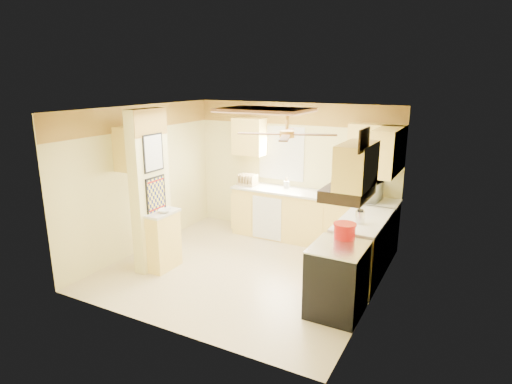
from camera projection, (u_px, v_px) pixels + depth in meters
The scene contains 34 objects.
floor at pixel (244, 269), 6.77m from camera, with size 4.00×4.00×0.00m, color #CFB78F.
ceiling at pixel (243, 109), 6.12m from camera, with size 4.00×4.00×0.00m, color white.
wall_back at pixel (293, 170), 8.07m from camera, with size 4.00×4.00×0.00m, color #EADE8F.
wall_front at pixel (161, 232), 4.82m from camera, with size 4.00×4.00×0.00m, color #EADE8F.
wall_left at pixel (143, 179), 7.35m from camera, with size 3.80×3.80×0.00m, color #EADE8F.
wall_right at pixel (378, 212), 5.54m from camera, with size 3.80×3.80×0.00m, color #EADE8F.
wallpaper_border at pixel (294, 114), 7.78m from camera, with size 4.00×0.02×0.40m, color gold.
partition_column at pixel (150, 191), 6.59m from camera, with size 0.20×0.70×2.50m, color #EADE8F.
partition_ledge at pixel (164, 242), 6.69m from camera, with size 0.25×0.55×0.90m, color #FFDE79.
ledge_top at pixel (163, 213), 6.57m from camera, with size 0.28×0.58×0.04m, color silver.
lower_cabinets_back at pixel (311, 219), 7.79m from camera, with size 3.00×0.60×0.90m, color #FFDE79.
lower_cabinets_right at pixel (363, 249), 6.39m from camera, with size 0.60×1.40×0.90m, color #FFDE79.
countertop_back at pixel (312, 194), 7.66m from camera, with size 3.04×0.64×0.04m, color silver.
countertop_right at pixel (364, 220), 6.28m from camera, with size 0.64×1.44×0.04m, color silver.
dishwasher_panel at pixel (267, 218), 7.87m from camera, with size 0.58×0.02×0.80m, color white.
window at pixel (281, 153), 8.09m from camera, with size 0.92×0.02×1.02m.
upper_cab_back_left at pixel (249, 136), 8.15m from camera, with size 0.60×0.35×0.70m, color #FFDE79.
upper_cab_back_right at pixel (377, 146), 7.06m from camera, with size 0.90×0.35×0.70m, color #FFDE79.
upper_cab_right at pixel (388, 151), 6.53m from camera, with size 0.35×1.00×0.70m, color #FFDE79.
upper_cab_left_wall at pixel (138, 147), 6.90m from camera, with size 0.35×0.75×0.70m, color #FFDE79.
upper_cab_over_stove at pixel (356, 165), 4.97m from camera, with size 0.35×0.76×0.52m, color #FFDE79.
stove at pixel (337, 279), 5.42m from camera, with size 0.68×0.77×0.92m.
range_hood at pixel (348, 192), 5.09m from camera, with size 0.50×0.76×0.14m, color black.
poster_menu at pixel (153, 153), 6.38m from camera, with size 0.02×0.42×0.57m.
poster_nashville at pixel (156, 195), 6.55m from camera, with size 0.02×0.42×0.57m.
ceiling_light_panel at pixel (265, 110), 6.51m from camera, with size 1.35×0.95×0.06m.
ceiling_fan at pixel (287, 134), 5.13m from camera, with size 1.15×1.15×0.26m.
vent_grate at pixel (364, 140), 4.51m from camera, with size 0.02×0.40×0.25m, color black.
microwave at pixel (363, 190), 7.19m from camera, with size 0.59×0.40×0.32m, color white.
bowl at pixel (165, 211), 6.54m from camera, with size 0.20×0.20×0.05m, color white.
dutch_oven at pixel (345, 231), 5.55m from camera, with size 0.30×0.30×0.20m.
kettle at pixel (360, 217), 6.03m from camera, with size 0.13×0.13×0.20m.
dish_rack at pixel (248, 181), 8.21m from camera, with size 0.37×0.28×0.21m.
utensil_crock at pixel (287, 184), 7.98m from camera, with size 0.10×0.10×0.20m.
Camera 1 is at (3.08, -5.41, 2.94)m, focal length 30.00 mm.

